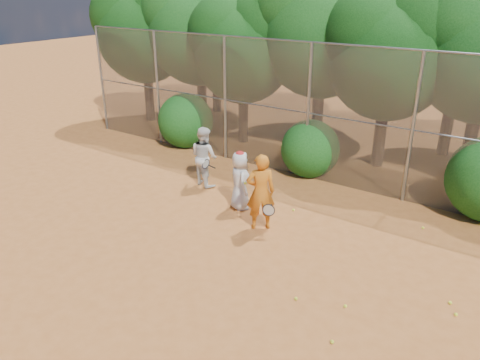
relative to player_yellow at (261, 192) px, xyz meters
The scene contains 22 objects.
ground 2.68m from the player_yellow, 81.03° to the right, with size 80.00×80.00×0.00m, color #A05724.
fence_back 3.70m from the player_yellow, 85.57° to the left, with size 20.05×0.09×4.03m.
tree_0 11.04m from the player_yellow, 148.44° to the left, with size 4.38×3.81×6.00m.
tree_1 9.49m from the player_yellow, 137.21° to the left, with size 4.64×4.03×6.35m.
tree_2 7.22m from the player_yellow, 127.14° to the left, with size 3.99×3.47×5.47m.
tree_3 7.40m from the player_yellow, 103.65° to the left, with size 4.89×4.26×6.70m.
tree_4 6.48m from the player_yellow, 80.68° to the left, with size 4.19×3.64×5.73m.
tree_9 11.76m from the player_yellow, 132.06° to the left, with size 4.83×4.20×6.62m.
tree_10 9.66m from the player_yellow, 106.53° to the left, with size 5.15×4.48×7.06m.
tree_11 9.11m from the player_yellow, 73.29° to the left, with size 4.64×4.03×6.35m.
bush_0 6.79m from the player_yellow, 145.73° to the left, with size 2.00×2.00×2.00m, color #114713.
bush_1 3.87m from the player_yellow, 99.05° to the left, with size 1.80×1.80×1.80m, color #114713.
player_yellow is the anchor object (origin of this frame).
player_teen 1.20m from the player_yellow, 148.97° to the left, with size 0.89×0.88×1.59m.
player_white 3.06m from the player_yellow, 154.45° to the left, with size 0.99×0.87×1.75m.
ball_0 3.51m from the player_yellow, 30.22° to the right, with size 0.07×0.07×0.07m, color yellow.
ball_1 4.61m from the player_yellow, ahead, with size 0.07×0.07×0.07m, color yellow.
ball_2 4.22m from the player_yellow, 40.92° to the right, with size 0.07×0.07×0.07m, color yellow.
ball_3 4.81m from the player_yellow, ahead, with size 0.07×0.07×0.07m, color yellow.
ball_4 3.04m from the player_yellow, 44.27° to the right, with size 0.07×0.07×0.07m, color yellow.
ball_5 4.05m from the player_yellow, 33.19° to the left, with size 0.07×0.07×0.07m, color yellow.
ball_6 1.55m from the player_yellow, 78.42° to the left, with size 0.07×0.07×0.07m, color yellow.
Camera 1 is at (4.91, -6.09, 5.51)m, focal length 35.00 mm.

